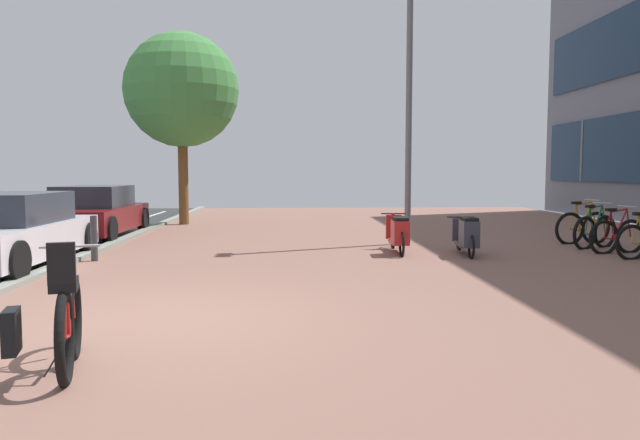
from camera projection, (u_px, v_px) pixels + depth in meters
ground at (283, 321)px, 6.57m from camera, size 21.00×40.00×0.13m
bicycle_foreground at (64, 322)px, 4.85m from camera, size 0.59×1.40×1.13m
bicycle_rack_03 at (617, 236)px, 11.80m from camera, size 1.33×0.47×0.98m
bicycle_rack_04 at (595, 232)px, 12.59m from camera, size 1.28×0.69×1.00m
bicycle_rack_05 at (583, 228)px, 13.38m from camera, size 1.42×0.47×1.03m
scooter_near at (398, 233)px, 11.81m from camera, size 0.52×1.78×0.78m
scooter_mid at (467, 235)px, 11.51m from camera, size 0.53×1.71×0.78m
parked_car_near at (10, 232)px, 10.20m from camera, size 1.79×4.14×1.26m
parked_car_far at (94, 213)px, 14.86m from camera, size 1.89×4.07×1.27m
lamp_post at (409, 88)px, 13.14m from camera, size 0.20×0.52×6.27m
street_tree at (182, 91)px, 17.98m from camera, size 3.45×3.45×5.81m
bollard_far at (94, 238)px, 10.78m from camera, size 0.12×0.12×0.83m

